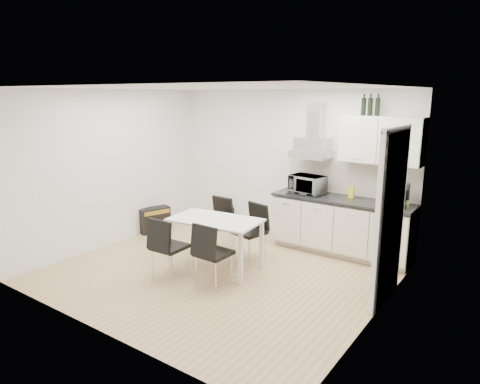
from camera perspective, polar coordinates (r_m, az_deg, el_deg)
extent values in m
plane|color=tan|center=(6.31, -2.85, -10.56)|extent=(4.50, 4.50, 0.00)
cube|color=white|center=(7.56, 6.41, 3.61)|extent=(4.50, 0.10, 2.60)
cube|color=white|center=(4.56, -18.69, -3.23)|extent=(4.50, 0.10, 2.60)
cube|color=white|center=(7.49, -16.69, 3.06)|extent=(0.10, 4.00, 2.60)
cube|color=white|center=(4.89, 18.26, -2.11)|extent=(0.10, 4.00, 2.60)
plane|color=white|center=(5.79, -3.14, 13.76)|extent=(4.50, 4.50, 0.00)
cube|color=white|center=(5.48, 19.38, -3.32)|extent=(0.08, 1.04, 2.10)
cube|color=beige|center=(7.18, 13.27, -7.51)|extent=(2.16, 0.52, 0.10)
cube|color=white|center=(7.01, 13.32, -4.31)|extent=(2.20, 0.60, 0.76)
cube|color=black|center=(6.89, 13.47, -0.99)|extent=(2.22, 0.64, 0.04)
cube|color=beige|center=(7.10, 14.50, 1.92)|extent=(2.20, 0.02, 0.58)
cube|color=white|center=(6.69, 18.33, 6.58)|extent=(1.20, 0.35, 0.70)
cube|color=silver|center=(7.07, 9.54, 5.73)|extent=(0.60, 0.46, 0.30)
cube|color=silver|center=(7.13, 10.06, 9.40)|extent=(0.22, 0.20, 0.55)
imported|color=silver|center=(7.07, 8.97, 1.26)|extent=(0.58, 0.37, 0.37)
cube|color=yellow|center=(6.93, 14.62, -0.04)|extent=(0.08, 0.04, 0.18)
cylinder|color=brown|center=(6.56, 20.92, -1.51)|extent=(0.04, 0.04, 0.11)
cylinder|color=#4C6626|center=(6.55, 21.42, -1.58)|extent=(0.04, 0.04, 0.11)
cylinder|color=black|center=(6.76, 16.17, 11.12)|extent=(0.07, 0.07, 0.32)
cylinder|color=black|center=(6.72, 16.99, 11.06)|extent=(0.07, 0.07, 0.32)
cylinder|color=black|center=(6.69, 17.89, 11.00)|extent=(0.07, 0.07, 0.32)
cube|color=white|center=(6.21, -3.33, -3.75)|extent=(1.37, 0.88, 0.03)
cube|color=white|center=(6.41, -9.38, -6.90)|extent=(0.06, 0.06, 0.72)
cube|color=white|center=(5.79, 0.09, -8.93)|extent=(0.06, 0.06, 0.72)
cube|color=white|center=(6.89, -6.10, -5.36)|extent=(0.06, 0.06, 0.72)
cube|color=white|center=(6.32, 2.89, -7.03)|extent=(0.06, 0.06, 0.72)
cube|color=black|center=(8.13, -11.30, -3.64)|extent=(0.40, 0.60, 0.46)
cube|color=gold|center=(7.99, -10.75, -2.65)|extent=(0.17, 0.48, 0.07)
cube|color=black|center=(8.40, -1.70, -3.27)|extent=(0.22, 0.19, 0.34)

